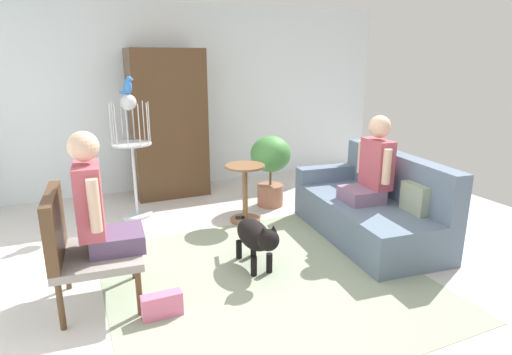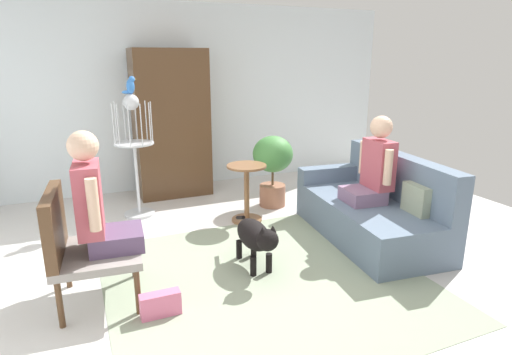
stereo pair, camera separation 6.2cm
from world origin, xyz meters
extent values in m
plane|color=beige|center=(0.00, 0.00, 0.00)|extent=(7.04, 7.04, 0.00)
cube|color=silver|center=(0.00, 2.94, 1.29)|extent=(6.47, 0.12, 2.58)
cube|color=gray|center=(-0.12, -0.20, 0.00)|extent=(2.60, 2.55, 0.01)
cube|color=slate|center=(1.25, 0.20, 0.20)|extent=(1.05, 1.85, 0.41)
cube|color=slate|center=(1.59, 0.16, 0.64)|extent=(0.36, 1.78, 0.47)
cube|color=slate|center=(1.33, 0.99, 0.49)|extent=(0.89, 0.27, 0.18)
cube|color=gray|center=(1.42, -0.26, 0.55)|extent=(0.13, 0.33, 0.28)
cylinder|color=#4C331E|center=(-1.14, 0.30, 0.18)|extent=(0.04, 0.04, 0.37)
cylinder|color=#4C331E|center=(-1.19, -0.28, 0.18)|extent=(0.04, 0.04, 0.37)
cylinder|color=#4C331E|center=(-1.66, 0.34, 0.18)|extent=(0.04, 0.04, 0.37)
cylinder|color=#4C331E|center=(-1.71, -0.23, 0.18)|extent=(0.04, 0.04, 0.37)
cube|color=gray|center=(-1.42, 0.03, 0.40)|extent=(0.68, 0.73, 0.06)
cube|color=#4C331E|center=(-1.70, 0.06, 0.67)|extent=(0.14, 0.68, 0.49)
cube|color=slate|center=(1.16, 0.21, 0.48)|extent=(0.41, 0.41, 0.14)
cube|color=#B24C59|center=(1.32, 0.19, 0.79)|extent=(0.22, 0.39, 0.50)
sphere|color=#DDB293|center=(1.32, 0.19, 1.17)|extent=(0.22, 0.22, 0.22)
cylinder|color=#DDB293|center=(1.25, -0.03, 0.82)|extent=(0.08, 0.08, 0.35)
cylinder|color=#DDB293|center=(1.30, 0.42, 0.82)|extent=(0.08, 0.08, 0.35)
cube|color=#564161|center=(-1.28, 0.02, 0.50)|extent=(0.42, 0.40, 0.14)
cube|color=#B24C59|center=(-1.44, 0.04, 0.84)|extent=(0.21, 0.38, 0.54)
sphere|color=#DDB293|center=(-1.44, 0.04, 1.23)|extent=(0.22, 0.22, 0.22)
cylinder|color=#DDB293|center=(-1.38, 0.26, 0.86)|extent=(0.08, 0.08, 0.38)
cylinder|color=#DDB293|center=(-1.42, -0.19, 0.86)|extent=(0.08, 0.08, 0.38)
cylinder|color=brown|center=(0.25, 1.14, 0.66)|extent=(0.45, 0.45, 0.02)
cylinder|color=brown|center=(0.25, 1.14, 0.32)|extent=(0.06, 0.06, 0.65)
cylinder|color=brown|center=(0.25, 1.14, 0.01)|extent=(0.35, 0.35, 0.03)
ellipsoid|color=black|center=(-0.11, 0.09, 0.31)|extent=(0.26, 0.52, 0.25)
sphere|color=black|center=(-0.11, -0.23, 0.38)|extent=(0.19, 0.19, 0.19)
cone|color=black|center=(-0.07, -0.23, 0.47)|extent=(0.06, 0.06, 0.06)
cone|color=black|center=(-0.16, -0.22, 0.47)|extent=(0.06, 0.06, 0.06)
cylinder|color=black|center=(-0.10, 0.43, 0.35)|extent=(0.04, 0.18, 0.10)
cylinder|color=black|center=(-0.04, -0.09, 0.09)|extent=(0.06, 0.06, 0.18)
cylinder|color=black|center=(-0.18, -0.09, 0.09)|extent=(0.06, 0.06, 0.18)
cylinder|color=black|center=(-0.03, 0.27, 0.09)|extent=(0.06, 0.06, 0.18)
cylinder|color=black|center=(-0.18, 0.27, 0.09)|extent=(0.06, 0.06, 0.18)
cylinder|color=silver|center=(-0.87, 1.84, 0.01)|extent=(0.36, 0.36, 0.03)
cylinder|color=silver|center=(-0.87, 1.84, 0.43)|extent=(0.04, 0.04, 0.87)
cylinder|color=silver|center=(-0.87, 1.84, 0.88)|extent=(0.45, 0.45, 0.02)
cylinder|color=silver|center=(-0.65, 1.84, 1.12)|extent=(0.01, 0.01, 0.46)
cylinder|color=silver|center=(-0.69, 1.96, 1.12)|extent=(0.01, 0.01, 0.46)
cylinder|color=silver|center=(-0.80, 2.04, 1.12)|extent=(0.01, 0.01, 0.46)
cylinder|color=silver|center=(-0.93, 2.04, 1.12)|extent=(0.01, 0.01, 0.46)
cylinder|color=silver|center=(-1.04, 1.96, 1.12)|extent=(0.01, 0.01, 0.46)
cylinder|color=silver|center=(-1.08, 1.84, 1.12)|extent=(0.01, 0.01, 0.46)
cylinder|color=silver|center=(-1.04, 1.71, 1.12)|extent=(0.01, 0.01, 0.46)
cylinder|color=silver|center=(-0.93, 1.63, 1.12)|extent=(0.01, 0.01, 0.46)
cylinder|color=silver|center=(-0.80, 1.63, 1.12)|extent=(0.01, 0.01, 0.46)
cylinder|color=silver|center=(-0.69, 1.71, 1.12)|extent=(0.01, 0.01, 0.46)
sphere|color=silver|center=(-0.87, 1.84, 1.35)|extent=(0.18, 0.18, 0.18)
ellipsoid|color=blue|center=(-0.86, 1.84, 1.53)|extent=(0.09, 0.10, 0.17)
sphere|color=blue|center=(-0.84, 1.84, 1.60)|extent=(0.07, 0.07, 0.07)
cone|color=#D8BF4C|center=(-0.80, 1.84, 1.60)|extent=(0.03, 0.02, 0.02)
ellipsoid|color=blue|center=(-0.90, 1.84, 1.47)|extent=(0.12, 0.03, 0.04)
cylinder|color=#996047|center=(0.76, 1.51, 0.14)|extent=(0.33, 0.33, 0.27)
cylinder|color=brown|center=(0.76, 1.51, 0.37)|extent=(0.03, 0.03, 0.20)
ellipsoid|color=#42823E|center=(0.76, 1.51, 0.68)|extent=(0.50, 0.50, 0.45)
cube|color=#4C331E|center=(-0.28, 2.53, 0.98)|extent=(0.96, 0.56, 1.96)
cube|color=#D8668C|center=(-1.04, -0.37, 0.09)|extent=(0.29, 0.10, 0.18)
camera|label=1|loc=(-1.54, -3.15, 1.84)|focal=29.89mm
camera|label=2|loc=(-1.49, -3.17, 1.84)|focal=29.89mm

